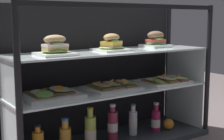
% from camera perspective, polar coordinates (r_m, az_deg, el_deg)
% --- Properties ---
extents(case_frame, '(1.41, 0.44, 0.93)m').
position_cam_1_polar(case_frame, '(2.29, -1.77, 0.36)').
color(case_frame, black).
rests_on(case_frame, ground).
extents(riser_lower_tier, '(1.34, 0.37, 0.33)m').
position_cam_1_polar(riser_lower_tier, '(2.25, 0.00, -7.65)').
color(riser_lower_tier, silver).
rests_on(riser_lower_tier, case_base_deck).
extents(shelf_lower_glass, '(1.36, 0.39, 0.01)m').
position_cam_1_polar(shelf_lower_glass, '(2.21, 0.00, -3.36)').
color(shelf_lower_glass, silver).
rests_on(shelf_lower_glass, riser_lower_tier).
extents(riser_upper_tier, '(1.34, 0.37, 0.24)m').
position_cam_1_polar(riser_upper_tier, '(2.18, 0.00, -0.14)').
color(riser_upper_tier, silver).
rests_on(riser_upper_tier, shelf_lower_glass).
extents(shelf_upper_glass, '(1.36, 0.39, 0.01)m').
position_cam_1_polar(shelf_upper_glass, '(2.17, 0.00, 3.13)').
color(shelf_upper_glass, silver).
rests_on(shelf_upper_glass, riser_upper_tier).
extents(plated_roll_sandwich_near_right_corner, '(0.20, 0.20, 0.11)m').
position_cam_1_polar(plated_roll_sandwich_near_right_corner, '(1.91, -9.56, 3.69)').
color(plated_roll_sandwich_near_right_corner, white).
rests_on(plated_roll_sandwich_near_right_corner, shelf_upper_glass).
extents(plated_roll_sandwich_near_left_corner, '(0.21, 0.21, 0.11)m').
position_cam_1_polar(plated_roll_sandwich_near_left_corner, '(2.17, 0.02, 4.38)').
color(plated_roll_sandwich_near_left_corner, white).
rests_on(plated_roll_sandwich_near_left_corner, shelf_upper_glass).
extents(plated_roll_sandwich_mid_left, '(0.18, 0.18, 0.12)m').
position_cam_1_polar(plated_roll_sandwich_mid_left, '(2.46, 7.36, 4.91)').
color(plated_roll_sandwich_mid_left, white).
rests_on(plated_roll_sandwich_mid_left, shelf_upper_glass).
extents(open_sandwich_tray_left_of_center, '(0.34, 0.27, 0.06)m').
position_cam_1_polar(open_sandwich_tray_left_of_center, '(2.02, -10.22, -3.94)').
color(open_sandwich_tray_left_of_center, white).
rests_on(open_sandwich_tray_left_of_center, shelf_lower_glass).
extents(open_sandwich_tray_mid_left, '(0.34, 0.27, 0.06)m').
position_cam_1_polar(open_sandwich_tray_mid_left, '(2.21, 0.02, -2.68)').
color(open_sandwich_tray_mid_left, white).
rests_on(open_sandwich_tray_mid_left, shelf_lower_glass).
extents(open_sandwich_tray_near_left_corner, '(0.34, 0.27, 0.06)m').
position_cam_1_polar(open_sandwich_tray_near_left_corner, '(2.43, 8.90, -1.73)').
color(open_sandwich_tray_near_left_corner, white).
rests_on(open_sandwich_tray_near_left_corner, shelf_lower_glass).
extents(juice_bottle_near_post, '(0.07, 0.07, 0.21)m').
position_cam_1_polar(juice_bottle_near_post, '(2.08, -7.86, -11.55)').
color(juice_bottle_near_post, gold).
rests_on(juice_bottle_near_post, case_base_deck).
extents(juice_bottle_back_left, '(0.07, 0.07, 0.25)m').
position_cam_1_polar(juice_bottle_back_left, '(2.16, -3.66, -10.32)').
color(juice_bottle_back_left, '#BBD14E').
rests_on(juice_bottle_back_left, case_base_deck).
extents(juice_bottle_front_second, '(0.07, 0.07, 0.24)m').
position_cam_1_polar(juice_bottle_front_second, '(2.26, 0.21, -9.27)').
color(juice_bottle_front_second, '#932B45').
rests_on(juice_bottle_front_second, case_base_deck).
extents(juice_bottle_front_right_end, '(0.06, 0.06, 0.22)m').
position_cam_1_polar(juice_bottle_front_right_end, '(2.37, 3.60, -8.75)').
color(juice_bottle_front_right_end, silver).
rests_on(juice_bottle_front_right_end, case_base_deck).
extents(juice_bottle_tucked_behind, '(0.06, 0.06, 0.21)m').
position_cam_1_polar(juice_bottle_tucked_behind, '(2.46, 7.39, -8.41)').
color(juice_bottle_tucked_behind, '#9F1A4B').
rests_on(juice_bottle_tucked_behind, case_base_deck).
extents(orange_fruit_beside_bottles, '(0.08, 0.08, 0.08)m').
position_cam_1_polar(orange_fruit_beside_bottles, '(2.53, 9.52, -8.95)').
color(orange_fruit_beside_bottles, orange).
rests_on(orange_fruit_beside_bottles, case_base_deck).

